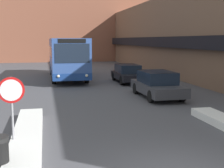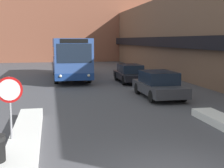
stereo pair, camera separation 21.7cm
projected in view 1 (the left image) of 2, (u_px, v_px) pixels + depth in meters
The scene contains 6 objects.
building_row_right at pixel (173, 36), 31.95m from camera, with size 5.50×60.00×7.19m.
snow_bank_left at pixel (26, 146), 9.05m from camera, with size 0.90×8.62×0.33m.
city_bus at pixel (67, 57), 26.11m from camera, with size 2.73×10.33×3.34m.
parked_car_front at pixel (157, 84), 17.62m from camera, with size 1.94×4.46×1.47m.
parked_car_back at pixel (128, 73), 23.86m from camera, with size 1.82×4.25×1.37m.
stop_sign at pixel (11, 98), 8.98m from camera, with size 0.76×0.08×2.18m.
Camera 1 is at (-2.98, -6.27, 3.23)m, focal length 50.00 mm.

